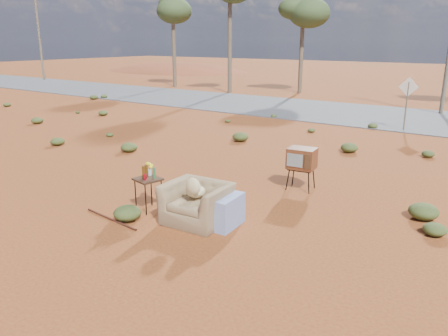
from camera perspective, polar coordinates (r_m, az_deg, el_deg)
The scene contains 12 objects.
ground at distance 9.56m, azimuth -3.96°, elevation -5.93°, with size 140.00×140.00×0.00m, color brown.
highway at distance 22.84m, azimuth 20.47°, elevation 6.29°, with size 140.00×7.00×0.04m, color #565659.
dirt_mound at distance 54.30m, azimuth -6.23°, elevation 12.48°, with size 26.00×18.00×2.00m, color brown.
armchair at distance 8.90m, azimuth -2.91°, elevation -4.09°, with size 1.53×1.05×1.10m.
tv_unit at distance 10.96m, azimuth 10.12°, elevation 1.16°, with size 0.72×0.61×1.07m.
side_table at distance 9.65m, azimuth -9.89°, elevation -1.12°, with size 0.61×0.61×1.03m.
rusty_bar at distance 9.49m, azimuth -14.53°, elevation -6.47°, with size 0.04×0.04×1.67m, color #512115.
road_sign at distance 19.41m, azimuth 22.86°, elevation 8.86°, with size 0.78×0.06×2.19m.
eucalyptus_far_left at distance 35.82m, azimuth -6.73°, elevation 20.00°, with size 3.20×3.20×7.10m.
eucalyptus_near_left at distance 31.95m, azimuth 10.32°, elevation 19.43°, with size 3.20×3.20×6.60m.
utility_pole_west at distance 44.79m, azimuth -23.02°, elevation 15.83°, with size 1.40×0.20×8.00m.
scrub_patch at distance 13.42m, azimuth 5.11°, elevation 1.28°, with size 17.49×8.07×0.33m.
Camera 1 is at (5.59, -6.85, 3.63)m, focal length 35.00 mm.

